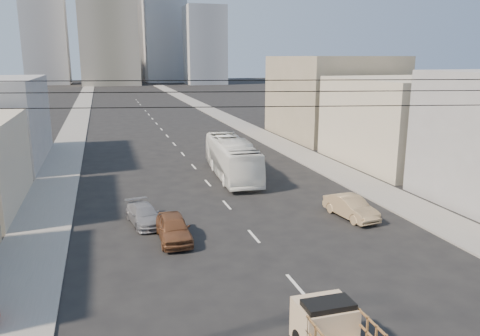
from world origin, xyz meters
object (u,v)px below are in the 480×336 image
city_bus (232,158)px  sedan_grey (144,215)px  sedan_tan (351,207)px  sedan_brown (173,228)px

city_bus → sedan_grey: size_ratio=2.87×
sedan_tan → sedan_grey: (-12.60, 2.53, -0.11)m
city_bus → sedan_brown: city_bus is taller
sedan_tan → sedan_grey: size_ratio=1.04×
city_bus → sedan_brown: bearing=-114.5°
sedan_brown → sedan_tan: bearing=3.1°
city_bus → sedan_tan: (4.39, -12.26, -0.92)m
city_bus → sedan_tan: 13.05m
sedan_brown → sedan_tan: sedan_brown is taller
sedan_brown → sedan_grey: bearing=113.0°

